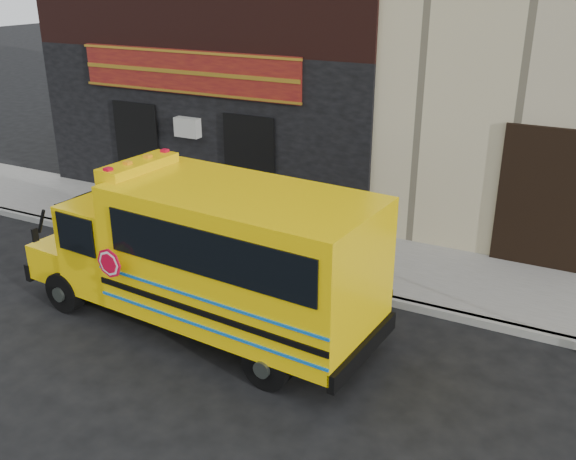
{
  "coord_description": "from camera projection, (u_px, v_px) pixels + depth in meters",
  "views": [
    {
      "loc": [
        4.88,
        -8.12,
        6.05
      ],
      "look_at": [
        -0.28,
        1.85,
        1.49
      ],
      "focal_mm": 40.0,
      "sensor_mm": 36.0,
      "label": 1
    }
  ],
  "objects": [
    {
      "name": "school_bus",
      "position": [
        212.0,
        253.0,
        11.08
      ],
      "size": [
        7.05,
        2.69,
        2.92
      ],
      "color": "black",
      "rests_on": "ground"
    },
    {
      "name": "curb",
      "position": [
        317.0,
        284.0,
        13.15
      ],
      "size": [
        40.0,
        0.2,
        0.15
      ],
      "primitive_type": "cube",
      "color": "gray",
      "rests_on": "ground"
    },
    {
      "name": "cyclist",
      "position": [
        173.0,
        259.0,
        12.57
      ],
      "size": [
        0.46,
        0.63,
        1.58
      ],
      "primitive_type": "imported",
      "rotation": [
        0.0,
        0.0,
        1.72
      ],
      "color": "black",
      "rests_on": "ground"
    },
    {
      "name": "sidewalk",
      "position": [
        345.0,
        257.0,
        14.39
      ],
      "size": [
        40.0,
        3.0,
        0.15
      ],
      "primitive_type": "cube",
      "color": "slate",
      "rests_on": "ground"
    },
    {
      "name": "bicycle",
      "position": [
        175.0,
        274.0,
        12.7
      ],
      "size": [
        1.53,
        0.46,
        0.92
      ],
      "primitive_type": "imported",
      "rotation": [
        0.0,
        0.0,
        1.55
      ],
      "color": "black",
      "rests_on": "ground"
    },
    {
      "name": "ground",
      "position": [
        253.0,
        348.0,
        11.04
      ],
      "size": [
        120.0,
        120.0,
        0.0
      ],
      "primitive_type": "plane",
      "color": "black",
      "rests_on": "ground"
    }
  ]
}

